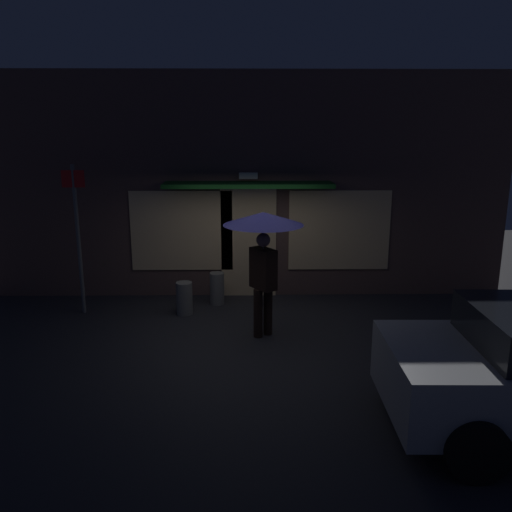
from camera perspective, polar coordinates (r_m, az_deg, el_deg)
The scene contains 6 objects.
ground_plane at distance 8.71m, azimuth -0.77°, elevation -8.78°, with size 18.00×18.00×0.00m, color #26262B.
building_facade at distance 10.44m, azimuth -0.81°, elevation 7.46°, with size 10.33×1.00×4.42m.
person_with_umbrella at distance 8.26m, azimuth 0.80°, elevation 2.29°, with size 1.28×1.28×2.07m.
street_sign_post at distance 9.89m, azimuth -18.90°, elevation 2.53°, with size 0.40×0.07×2.73m.
sidewalk_bollard at distance 9.69m, azimuth -7.83°, elevation -4.60°, with size 0.30×0.30×0.61m, color slate.
sidewalk_bollard_2 at distance 10.17m, azimuth -4.28°, elevation -3.56°, with size 0.28×0.28×0.62m, color slate.
Camera 1 is at (-0.01, -8.04, 3.36)m, focal length 36.62 mm.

